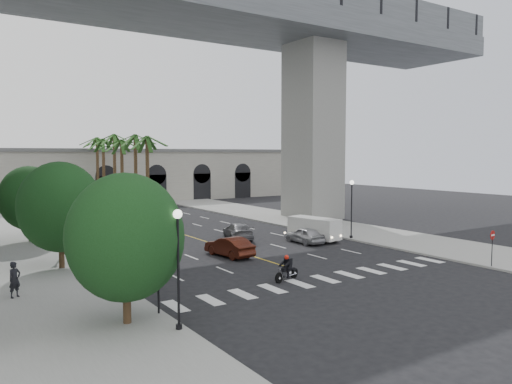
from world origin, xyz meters
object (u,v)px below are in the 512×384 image
Objects in this scene: car_b at (229,247)px; lamp_post_left_far at (65,211)px; motorcycle_rider at (287,269)px; car_d at (238,231)px; lamp_post_right at (352,204)px; pedestrian_a at (15,280)px; car_e at (126,230)px; car_a at (305,235)px; traffic_signal_near at (158,264)px; car_c at (150,250)px; traffic_signal_far at (129,250)px; cargo_van at (315,228)px; pedestrian_b at (106,267)px; lamp_post_left_near at (178,259)px; do_not_enter_sign at (492,241)px.

lamp_post_left_far is at bearing -46.32° from car_b.
motorcycle_rider reaches higher than car_d.
car_d is (-8.33, 5.84, -2.50)m from lamp_post_right.
lamp_post_left_far is at bearing 34.82° from pedestrian_a.
car_d is at bearing 146.41° from car_e.
car_a is at bearing -177.54° from car_b.
car_b is at bearing 68.56° from motorcycle_rider.
lamp_post_right is 2.80× the size of pedestrian_a.
traffic_signal_near is 9.55m from motorcycle_rider.
car_c is at bearing -2.92° from car_a.
car_d is at bearing 40.67° from traffic_signal_far.
traffic_signal_far is at bearing 90.00° from traffic_signal_near.
lamp_post_left_far reaches higher than car_d.
car_b is 0.89× the size of cargo_van.
pedestrian_a reaches higher than motorcycle_rider.
motorcycle_rider is 1.12× the size of pedestrian_a.
lamp_post_left_far is 18.51m from traffic_signal_near.
motorcycle_rider is at bearing -12.16° from traffic_signal_far.
cargo_van is at bearing -176.32° from car_b.
traffic_signal_far reaches higher than motorcycle_rider.
car_c is at bearing 90.89° from pedestrian_b.
lamp_post_left_far is 1.47× the size of traffic_signal_near.
lamp_post_left_near is at bearing -91.74° from pedestrian_a.
lamp_post_right reaches higher than pedestrian_b.
lamp_post_left_far is at bearing 90.31° from traffic_signal_near.
car_b is 10.28m from pedestrian_b.
pedestrian_a reaches higher than car_c.
lamp_post_left_far reaches higher than pedestrian_a.
pedestrian_a is (-5.21, -11.88, -2.12)m from lamp_post_left_far.
car_c is at bearing 166.29° from cargo_van.
cargo_van is (-3.16, 1.33, -2.08)m from lamp_post_right.
traffic_signal_near is at bearing 34.67° from car_a.
traffic_signal_near is at bearing 165.13° from do_not_enter_sign.
lamp_post_left_near reaches higher than car_c.
car_c is 23.94m from do_not_enter_sign.
do_not_enter_sign is at bearing 19.45° from pedestrian_b.
car_e is at bearing 132.73° from cargo_van.
traffic_signal_near is (-22.70, -10.50, -0.71)m from lamp_post_right.
car_c is (-5.30, 2.53, -0.08)m from car_b.
lamp_post_left_near is at bearing 39.83° from car_a.
traffic_signal_near is 14.21m from car_b.
lamp_post_left_near is 22.73m from do_not_enter_sign.
car_e reaches higher than car_c.
lamp_post_left_near reaches higher than car_b.
lamp_post_right is 25.02m from traffic_signal_near.
lamp_post_right is 20.49m from car_e.
lamp_post_left_near is 6.54m from traffic_signal_far.
car_c is at bearing -51.68° from lamp_post_left_far.
car_c is 6.80m from pedestrian_b.
lamp_post_left_far is at bearing -37.17° from car_c.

